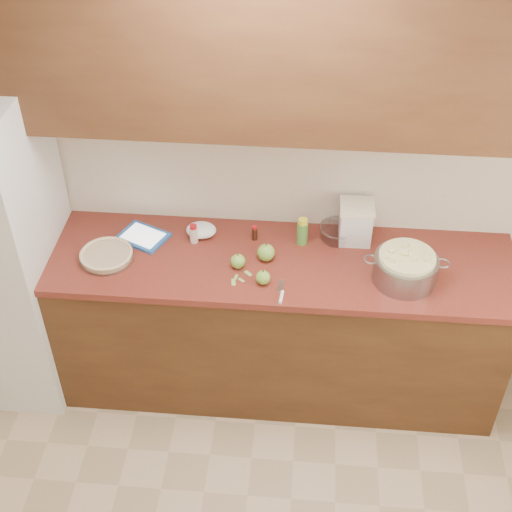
# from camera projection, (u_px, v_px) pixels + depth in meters

# --- Properties ---
(room_shell) EXTENTS (3.60, 3.60, 3.60)m
(room_shell) POSITION_uv_depth(u_px,v_px,m) (224.00, 464.00, 2.30)
(room_shell) COLOR tan
(room_shell) RESTS_ON ground
(counter_run) EXTENTS (2.64, 0.68, 0.92)m
(counter_run) POSITION_uv_depth(u_px,v_px,m) (260.00, 321.00, 3.97)
(counter_run) COLOR #512F17
(counter_run) RESTS_ON ground
(upper_cabinets) EXTENTS (2.60, 0.34, 0.70)m
(upper_cabinets) POSITION_uv_depth(u_px,v_px,m) (265.00, 58.00, 3.12)
(upper_cabinets) COLOR #56331A
(upper_cabinets) RESTS_ON room_shell
(pie) EXTENTS (0.28, 0.28, 0.04)m
(pie) POSITION_uv_depth(u_px,v_px,m) (106.00, 255.00, 3.66)
(pie) COLOR silver
(pie) RESTS_ON counter_run
(colander) EXTENTS (0.42, 0.32, 0.16)m
(colander) POSITION_uv_depth(u_px,v_px,m) (405.00, 268.00, 3.50)
(colander) COLOR gray
(colander) RESTS_ON counter_run
(flour_canister) EXTENTS (0.18, 0.18, 0.22)m
(flour_canister) POSITION_uv_depth(u_px,v_px,m) (356.00, 222.00, 3.73)
(flour_canister) COLOR white
(flour_canister) RESTS_ON counter_run
(tablet) EXTENTS (0.30, 0.27, 0.02)m
(tablet) POSITION_uv_depth(u_px,v_px,m) (143.00, 237.00, 3.80)
(tablet) COLOR #235AA8
(tablet) RESTS_ON counter_run
(paring_knife) EXTENTS (0.03, 0.18, 0.02)m
(paring_knife) POSITION_uv_depth(u_px,v_px,m) (281.00, 295.00, 3.45)
(paring_knife) COLOR gray
(paring_knife) RESTS_ON counter_run
(lemon_bottle) EXTENTS (0.06, 0.06, 0.15)m
(lemon_bottle) POSITION_uv_depth(u_px,v_px,m) (302.00, 232.00, 3.73)
(lemon_bottle) COLOR #4C8C38
(lemon_bottle) RESTS_ON counter_run
(cinnamon_shaker) EXTENTS (0.04, 0.04, 0.11)m
(cinnamon_shaker) POSITION_uv_depth(u_px,v_px,m) (194.00, 234.00, 3.75)
(cinnamon_shaker) COLOR beige
(cinnamon_shaker) RESTS_ON counter_run
(vanilla_bottle) EXTENTS (0.03, 0.03, 0.09)m
(vanilla_bottle) POSITION_uv_depth(u_px,v_px,m) (255.00, 233.00, 3.77)
(vanilla_bottle) COLOR black
(vanilla_bottle) RESTS_ON counter_run
(mixing_bowl) EXTENTS (0.20, 0.20, 0.07)m
(mixing_bowl) POSITION_uv_depth(u_px,v_px,m) (338.00, 231.00, 3.78)
(mixing_bowl) COLOR silver
(mixing_bowl) RESTS_ON counter_run
(paper_towel) EXTENTS (0.19, 0.18, 0.07)m
(paper_towel) POSITION_uv_depth(u_px,v_px,m) (201.00, 230.00, 3.80)
(paper_towel) COLOR white
(paper_towel) RESTS_ON counter_run
(apple_left) EXTENTS (0.08, 0.08, 0.09)m
(apple_left) POSITION_uv_depth(u_px,v_px,m) (238.00, 261.00, 3.60)
(apple_left) COLOR olive
(apple_left) RESTS_ON counter_run
(apple_center) EXTENTS (0.09, 0.09, 0.10)m
(apple_center) POSITION_uv_depth(u_px,v_px,m) (266.00, 253.00, 3.64)
(apple_center) COLOR olive
(apple_center) RESTS_ON counter_run
(apple_front) EXTENTS (0.07, 0.07, 0.09)m
(apple_front) POSITION_uv_depth(u_px,v_px,m) (263.00, 277.00, 3.51)
(apple_front) COLOR olive
(apple_front) RESTS_ON counter_run
(peel_a) EXTENTS (0.04, 0.03, 0.00)m
(peel_a) POSITION_uv_depth(u_px,v_px,m) (241.00, 280.00, 3.54)
(peel_a) COLOR #8CB558
(peel_a) RESTS_ON counter_run
(peel_b) EXTENTS (0.05, 0.04, 0.00)m
(peel_b) POSITION_uv_depth(u_px,v_px,m) (248.00, 273.00, 3.58)
(peel_b) COLOR #8CB558
(peel_b) RESTS_ON counter_run
(peel_c) EXTENTS (0.02, 0.04, 0.00)m
(peel_c) POSITION_uv_depth(u_px,v_px,m) (236.00, 277.00, 3.56)
(peel_c) COLOR #8CB558
(peel_c) RESTS_ON counter_run
(peel_d) EXTENTS (0.03, 0.05, 0.00)m
(peel_d) POSITION_uv_depth(u_px,v_px,m) (233.00, 282.00, 3.53)
(peel_d) COLOR #8CB558
(peel_d) RESTS_ON counter_run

